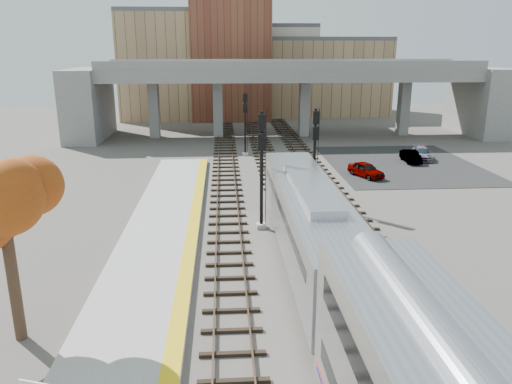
{
  "coord_description": "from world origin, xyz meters",
  "views": [
    {
      "loc": [
        -3.41,
        -18.59,
        10.97
      ],
      "look_at": [
        -1.46,
        10.53,
        2.5
      ],
      "focal_mm": 35.0,
      "sensor_mm": 36.0,
      "label": 1
    }
  ],
  "objects_px": {
    "locomotive": "(309,220)",
    "tree": "(2,203)",
    "signal_mast_far": "(245,126)",
    "car_b": "(411,156)",
    "car_a": "(366,170)",
    "signal_mast_mid": "(314,159)",
    "car_c": "(422,153)",
    "signal_mast_near": "(262,171)"
  },
  "relations": [
    {
      "from": "locomotive",
      "to": "tree",
      "type": "bearing_deg",
      "value": -152.07
    },
    {
      "from": "signal_mast_far",
      "to": "car_b",
      "type": "bearing_deg",
      "value": -15.57
    },
    {
      "from": "tree",
      "to": "car_a",
      "type": "distance_m",
      "value": 31.94
    },
    {
      "from": "signal_mast_mid",
      "to": "car_c",
      "type": "distance_m",
      "value": 20.04
    },
    {
      "from": "locomotive",
      "to": "signal_mast_mid",
      "type": "relative_size",
      "value": 2.74
    },
    {
      "from": "signal_mast_mid",
      "to": "tree",
      "type": "xyz_separation_m",
      "value": [
        -14.45,
        -16.29,
        2.12
      ]
    },
    {
      "from": "signal_mast_near",
      "to": "signal_mast_mid",
      "type": "height_order",
      "value": "signal_mast_near"
    },
    {
      "from": "locomotive",
      "to": "signal_mast_far",
      "type": "xyz_separation_m",
      "value": [
        -2.1,
        27.25,
        0.89
      ]
    },
    {
      "from": "tree",
      "to": "car_b",
      "type": "xyz_separation_m",
      "value": [
        26.52,
        29.34,
        -4.92
      ]
    },
    {
      "from": "tree",
      "to": "car_c",
      "type": "xyz_separation_m",
      "value": [
        28.14,
        30.65,
        -4.91
      ]
    },
    {
      "from": "locomotive",
      "to": "car_a",
      "type": "distance_m",
      "value": 19.24
    },
    {
      "from": "signal_mast_near",
      "to": "car_c",
      "type": "distance_m",
      "value": 26.18
    },
    {
      "from": "signal_mast_far",
      "to": "car_a",
      "type": "height_order",
      "value": "signal_mast_far"
    },
    {
      "from": "signal_mast_far",
      "to": "car_a",
      "type": "relative_size",
      "value": 1.76
    },
    {
      "from": "signal_mast_near",
      "to": "car_c",
      "type": "height_order",
      "value": "signal_mast_near"
    },
    {
      "from": "signal_mast_near",
      "to": "car_a",
      "type": "xyz_separation_m",
      "value": [
        10.15,
        12.31,
        -3.03
      ]
    },
    {
      "from": "car_a",
      "to": "tree",
      "type": "bearing_deg",
      "value": -154.72
    },
    {
      "from": "tree",
      "to": "car_b",
      "type": "bearing_deg",
      "value": 47.89
    },
    {
      "from": "locomotive",
      "to": "signal_mast_near",
      "type": "height_order",
      "value": "signal_mast_near"
    },
    {
      "from": "car_b",
      "to": "car_c",
      "type": "bearing_deg",
      "value": 41.47
    },
    {
      "from": "signal_mast_far",
      "to": "car_b",
      "type": "relative_size",
      "value": 1.83
    },
    {
      "from": "car_a",
      "to": "car_c",
      "type": "height_order",
      "value": "car_a"
    },
    {
      "from": "signal_mast_near",
      "to": "signal_mast_far",
      "type": "relative_size",
      "value": 1.12
    },
    {
      "from": "signal_mast_mid",
      "to": "car_c",
      "type": "relative_size",
      "value": 1.69
    },
    {
      "from": "signal_mast_mid",
      "to": "locomotive",
      "type": "bearing_deg",
      "value": -101.67
    },
    {
      "from": "signal_mast_far",
      "to": "tree",
      "type": "bearing_deg",
      "value": -107.0
    },
    {
      "from": "car_b",
      "to": "car_c",
      "type": "distance_m",
      "value": 2.08
    },
    {
      "from": "car_a",
      "to": "car_c",
      "type": "relative_size",
      "value": 0.91
    },
    {
      "from": "tree",
      "to": "signal_mast_mid",
      "type": "bearing_deg",
      "value": 48.42
    },
    {
      "from": "locomotive",
      "to": "car_b",
      "type": "xyz_separation_m",
      "value": [
        14.07,
        22.74,
        -1.65
      ]
    },
    {
      "from": "signal_mast_far",
      "to": "car_a",
      "type": "distance_m",
      "value": 14.36
    },
    {
      "from": "car_b",
      "to": "car_a",
      "type": "bearing_deg",
      "value": -135.7
    },
    {
      "from": "locomotive",
      "to": "signal_mast_near",
      "type": "distance_m",
      "value": 5.69
    },
    {
      "from": "signal_mast_near",
      "to": "car_b",
      "type": "bearing_deg",
      "value": 47.51
    },
    {
      "from": "signal_mast_near",
      "to": "signal_mast_far",
      "type": "distance_m",
      "value": 22.16
    },
    {
      "from": "signal_mast_near",
      "to": "car_b",
      "type": "xyz_separation_m",
      "value": [
        16.17,
        17.65,
        -3.08
      ]
    },
    {
      "from": "locomotive",
      "to": "car_c",
      "type": "relative_size",
      "value": 4.63
    },
    {
      "from": "tree",
      "to": "car_a",
      "type": "bearing_deg",
      "value": 49.49
    },
    {
      "from": "car_a",
      "to": "signal_mast_mid",
      "type": "bearing_deg",
      "value": -152.34
    },
    {
      "from": "signal_mast_mid",
      "to": "signal_mast_near",
      "type": "bearing_deg",
      "value": -131.74
    },
    {
      "from": "locomotive",
      "to": "car_b",
      "type": "bearing_deg",
      "value": 58.26
    },
    {
      "from": "signal_mast_near",
      "to": "tree",
      "type": "distance_m",
      "value": 15.72
    }
  ]
}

